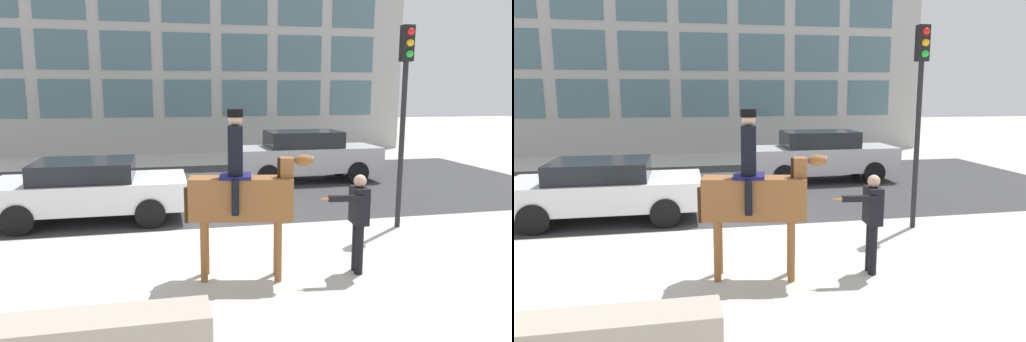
{
  "view_description": "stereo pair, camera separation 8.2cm",
  "coord_description": "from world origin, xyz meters",
  "views": [
    {
      "loc": [
        -1.24,
        -8.96,
        2.89
      ],
      "look_at": [
        0.33,
        -1.34,
        1.54
      ],
      "focal_mm": 32.0,
      "sensor_mm": 36.0,
      "label": 1
    },
    {
      "loc": [
        -1.16,
        -8.98,
        2.89
      ],
      "look_at": [
        0.33,
        -1.34,
        1.54
      ],
      "focal_mm": 32.0,
      "sensor_mm": 36.0,
      "label": 2
    }
  ],
  "objects": [
    {
      "name": "street_car_near_lane",
      "position": [
        -2.89,
        1.7,
        0.73
      ],
      "size": [
        4.25,
        2.02,
        1.38
      ],
      "color": "silver",
      "rests_on": "ground_plane"
    },
    {
      "name": "street_car_far_lane",
      "position": [
        3.33,
        5.17,
        0.87
      ],
      "size": [
        4.71,
        1.77,
        1.65
      ],
      "color": "#B7B7BC",
      "rests_on": "ground_plane"
    },
    {
      "name": "mounted_horse_lead",
      "position": [
        -0.06,
        -2.24,
        1.35
      ],
      "size": [
        1.97,
        0.73,
        2.64
      ],
      "rotation": [
        0.0,
        0.0,
        -0.19
      ],
      "color": "brown",
      "rests_on": "ground_plane"
    },
    {
      "name": "pedestrian_bystander",
      "position": [
        1.77,
        -2.41,
        0.95
      ],
      "size": [
        0.85,
        0.43,
        1.61
      ],
      "rotation": [
        0.0,
        0.0,
        3.05
      ],
      "color": "black",
      "rests_on": "ground_plane"
    },
    {
      "name": "traffic_light",
      "position": [
        3.71,
        -0.22,
        2.82
      ],
      "size": [
        0.24,
        0.29,
        4.23
      ],
      "color": "black",
      "rests_on": "ground_plane"
    },
    {
      "name": "road_surface",
      "position": [
        0.0,
        4.75,
        0.0
      ],
      "size": [
        21.57,
        8.5,
        0.01
      ],
      "color": "#38383A",
      "rests_on": "ground_plane"
    },
    {
      "name": "ground_plane",
      "position": [
        0.0,
        0.0,
        0.0
      ],
      "size": [
        80.0,
        80.0,
        0.0
      ],
      "primitive_type": "plane",
      "color": "beige"
    }
  ]
}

